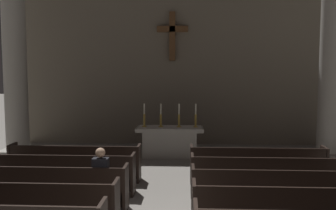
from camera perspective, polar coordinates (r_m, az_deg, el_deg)
name	(u,v)px	position (r m, az deg, el deg)	size (l,w,h in m)	color
pew_left_row_2	(22,206)	(7.13, -21.98, -14.46)	(3.41, 0.50, 0.95)	black
pew_left_row_3	(44,187)	(8.02, -18.84, -12.13)	(3.41, 0.50, 0.95)	black
pew_left_row_4	(62,173)	(8.94, -16.37, -10.25)	(3.41, 0.50, 0.95)	black
pew_left_row_5	(75,162)	(9.88, -14.39, -8.71)	(3.41, 0.50, 0.95)	black
pew_right_row_3	(277,191)	(7.70, 16.82, -12.82)	(3.41, 0.50, 0.95)	black
pew_right_row_4	(266,176)	(8.65, 15.16, -10.74)	(3.41, 0.50, 0.95)	black
pew_right_row_5	(257,165)	(9.62, 13.85, -9.08)	(3.41, 0.50, 0.95)	black
column_left_second	(15,58)	(13.23, -22.94, 6.83)	(1.14, 1.14, 6.76)	#ADA89E
column_right_second	(332,57)	(12.80, 24.38, 6.84)	(1.14, 1.14, 6.76)	#ADA89E
altar	(170,141)	(12.11, 0.29, -5.70)	(2.20, 0.90, 1.01)	#A8A399
candlestick_outer_left	(144,119)	(12.06, -3.75, -2.24)	(0.16, 0.16, 0.77)	#B79338
candlestick_inner_left	(161,119)	(12.01, -1.14, -2.26)	(0.16, 0.16, 0.77)	#B79338
candlestick_inner_right	(179,119)	(11.98, 1.73, -2.28)	(0.16, 0.16, 0.77)	#B79338
candlestick_outer_right	(196,120)	(11.98, 4.36, -2.29)	(0.16, 0.16, 0.77)	#B79338
apse_with_cross	(173,47)	(14.23, 0.72, 9.12)	(11.60, 0.47, 7.58)	#706656
lone_worshipper	(102,177)	(7.65, -10.37, -11.11)	(0.32, 0.43, 1.32)	#26262B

